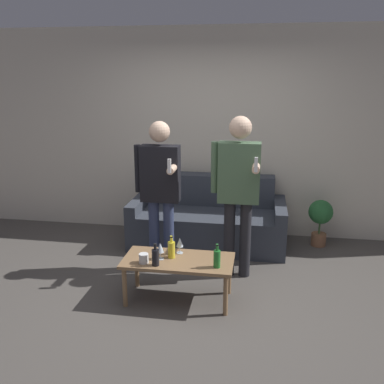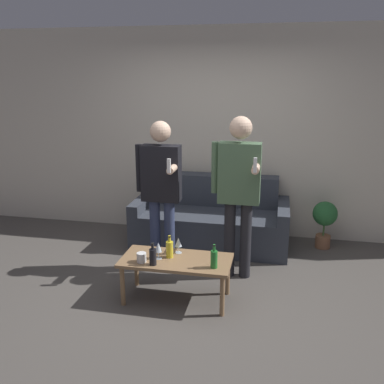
{
  "view_description": "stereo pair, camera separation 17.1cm",
  "coord_description": "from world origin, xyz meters",
  "px_view_note": "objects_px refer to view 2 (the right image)",
  "views": [
    {
      "loc": [
        0.67,
        -3.64,
        2.12
      ],
      "look_at": [
        -0.01,
        0.5,
        0.95
      ],
      "focal_mm": 40.0,
      "sensor_mm": 36.0,
      "label": 1
    },
    {
      "loc": [
        0.84,
        -3.61,
        2.12
      ],
      "look_at": [
        -0.01,
        0.5,
        0.95
      ],
      "focal_mm": 40.0,
      "sensor_mm": 36.0,
      "label": 2
    }
  ],
  "objects_px": {
    "couch": "(212,220)",
    "person_standing_left": "(161,184)",
    "coffee_table": "(176,264)",
    "person_standing_right": "(239,185)",
    "bottle_orange": "(214,259)"
  },
  "relations": [
    {
      "from": "person_standing_left",
      "to": "person_standing_right",
      "type": "bearing_deg",
      "value": -1.23
    },
    {
      "from": "couch",
      "to": "bottle_orange",
      "type": "distance_m",
      "value": 1.64
    },
    {
      "from": "couch",
      "to": "person_standing_right",
      "type": "distance_m",
      "value": 1.19
    },
    {
      "from": "person_standing_right",
      "to": "couch",
      "type": "bearing_deg",
      "value": 115.29
    },
    {
      "from": "coffee_table",
      "to": "bottle_orange",
      "type": "xyz_separation_m",
      "value": [
        0.38,
        -0.11,
        0.14
      ]
    },
    {
      "from": "couch",
      "to": "person_standing_left",
      "type": "distance_m",
      "value": 1.16
    },
    {
      "from": "person_standing_left",
      "to": "couch",
      "type": "bearing_deg",
      "value": 63.69
    },
    {
      "from": "couch",
      "to": "bottle_orange",
      "type": "height_order",
      "value": "couch"
    },
    {
      "from": "bottle_orange",
      "to": "coffee_table",
      "type": "bearing_deg",
      "value": 163.22
    },
    {
      "from": "person_standing_right",
      "to": "person_standing_left",
      "type": "bearing_deg",
      "value": 178.77
    },
    {
      "from": "coffee_table",
      "to": "person_standing_right",
      "type": "xyz_separation_m",
      "value": [
        0.51,
        0.62,
        0.64
      ]
    },
    {
      "from": "person_standing_left",
      "to": "coffee_table",
      "type": "bearing_deg",
      "value": -63.56
    },
    {
      "from": "coffee_table",
      "to": "person_standing_right",
      "type": "height_order",
      "value": "person_standing_right"
    },
    {
      "from": "couch",
      "to": "bottle_orange",
      "type": "bearing_deg",
      "value": -80.23
    },
    {
      "from": "coffee_table",
      "to": "person_standing_left",
      "type": "xyz_separation_m",
      "value": [
        -0.32,
        0.64,
        0.6
      ]
    }
  ]
}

